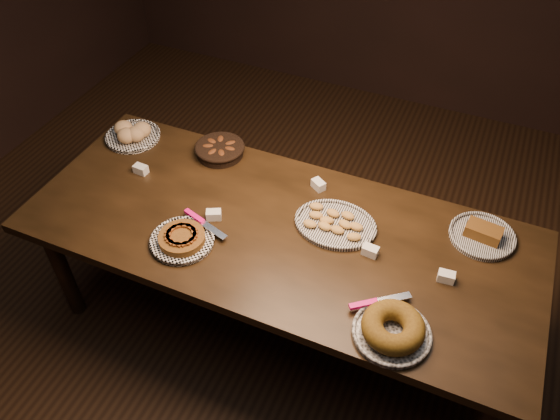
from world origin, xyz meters
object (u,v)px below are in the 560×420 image
at_px(buffet_table, 278,239).
at_px(apple_tart_plate, 182,239).
at_px(madeleine_platter, 335,223).
at_px(bundt_cake_plate, 392,329).

distance_m(buffet_table, apple_tart_plate, 0.45).
bearing_deg(madeleine_platter, apple_tart_plate, -129.76).
xyz_separation_m(buffet_table, apple_tart_plate, (-0.36, -0.25, 0.10)).
bearing_deg(apple_tart_plate, bundt_cake_plate, -12.25).
xyz_separation_m(apple_tart_plate, bundt_cake_plate, (1.00, -0.10, 0.02)).
height_order(buffet_table, bundt_cake_plate, bundt_cake_plate).
relative_size(buffet_table, madeleine_platter, 6.27).
bearing_deg(bundt_cake_plate, madeleine_platter, 114.19).
height_order(apple_tart_plate, madeleine_platter, apple_tart_plate).
relative_size(apple_tart_plate, madeleine_platter, 0.86).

